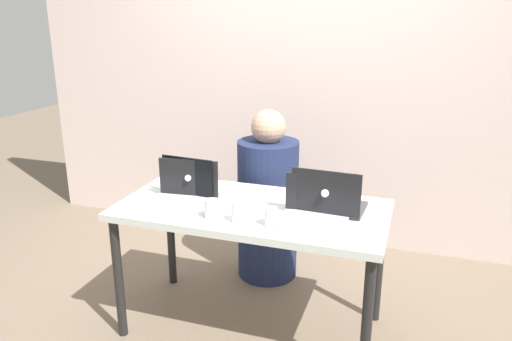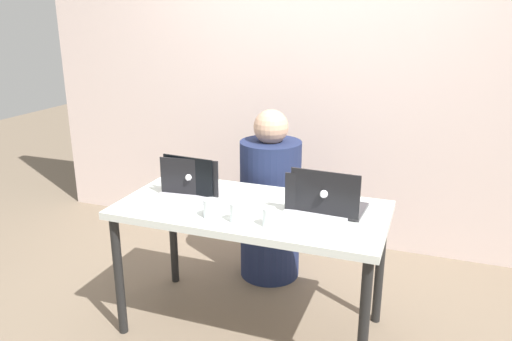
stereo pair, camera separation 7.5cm
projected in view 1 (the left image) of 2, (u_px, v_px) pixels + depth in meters
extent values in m
plane|color=#72624F|center=(252.00, 326.00, 2.87)|extent=(12.00, 12.00, 0.00)
cube|color=beige|center=(310.00, 71.00, 3.67)|extent=(4.50, 0.10, 2.62)
cube|color=silver|center=(252.00, 210.00, 2.65)|extent=(1.42, 0.70, 0.04)
cylinder|color=black|center=(118.00, 279.00, 2.69)|extent=(0.05, 0.05, 0.70)
cylinder|color=black|center=(367.00, 325.00, 2.29)|extent=(0.05, 0.05, 0.70)
cylinder|color=black|center=(171.00, 234.00, 3.24)|extent=(0.05, 0.05, 0.70)
cylinder|color=black|center=(379.00, 265.00, 2.84)|extent=(0.05, 0.05, 0.70)
cylinder|color=#1D274A|center=(268.00, 210.00, 3.32)|extent=(0.42, 0.42, 0.94)
sphere|color=tan|center=(268.00, 127.00, 3.15)|extent=(0.22, 0.22, 0.22)
cube|color=silver|center=(315.00, 221.00, 2.44)|extent=(0.35, 0.25, 0.02)
cube|color=black|center=(318.00, 193.00, 2.52)|extent=(0.32, 0.05, 0.20)
sphere|color=white|center=(318.00, 192.00, 2.53)|extent=(0.04, 0.04, 0.04)
cube|color=silver|center=(176.00, 203.00, 2.67)|extent=(0.33, 0.26, 0.02)
cube|color=black|center=(187.00, 176.00, 2.74)|extent=(0.31, 0.04, 0.21)
sphere|color=white|center=(189.00, 175.00, 2.76)|extent=(0.04, 0.04, 0.04)
cube|color=silver|center=(196.00, 190.00, 2.87)|extent=(0.36, 0.25, 0.02)
cube|color=black|center=(189.00, 177.00, 2.73)|extent=(0.34, 0.04, 0.20)
sphere|color=white|center=(188.00, 178.00, 2.72)|extent=(0.04, 0.04, 0.04)
cube|color=#373539|center=(331.00, 206.00, 2.63)|extent=(0.37, 0.26, 0.02)
cube|color=black|center=(326.00, 192.00, 2.48)|extent=(0.35, 0.03, 0.22)
sphere|color=white|center=(325.00, 193.00, 2.46)|extent=(0.04, 0.04, 0.04)
cylinder|color=white|center=(237.00, 212.00, 2.44)|extent=(0.06, 0.06, 0.10)
cylinder|color=silver|center=(237.00, 217.00, 2.45)|extent=(0.06, 0.06, 0.05)
cylinder|color=white|center=(271.00, 217.00, 2.39)|extent=(0.06, 0.06, 0.09)
cylinder|color=silver|center=(271.00, 221.00, 2.40)|extent=(0.06, 0.06, 0.05)
cylinder|color=white|center=(211.00, 209.00, 2.49)|extent=(0.07, 0.07, 0.09)
cylinder|color=silver|center=(212.00, 213.00, 2.50)|extent=(0.06, 0.06, 0.05)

